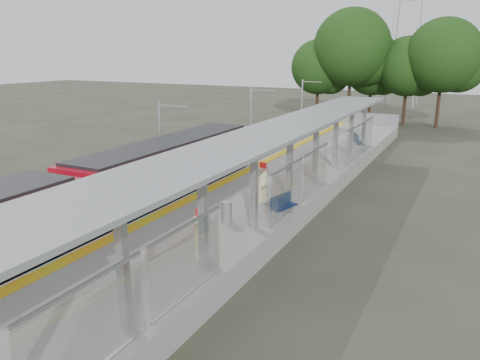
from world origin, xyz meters
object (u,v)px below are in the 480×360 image
(bench_mid, at_px, (283,205))
(litter_bin, at_px, (227,212))
(info_pillar_far, at_px, (263,185))
(bench_far, at_px, (357,141))
(train, at_px, (68,207))
(info_pillar_near, at_px, (200,237))

(bench_mid, xyz_separation_m, litter_bin, (-1.80, -1.93, -0.04))
(bench_mid, xyz_separation_m, info_pillar_far, (-1.68, 1.54, 0.32))
(bench_far, bearing_deg, bench_mid, -112.39)
(train, distance_m, litter_bin, 6.47)
(info_pillar_far, height_order, litter_bin, info_pillar_far)
(info_pillar_near, height_order, info_pillar_far, info_pillar_far)
(train, relative_size, bench_mid, 18.06)
(info_pillar_near, relative_size, info_pillar_far, 0.93)
(info_pillar_near, distance_m, litter_bin, 3.62)
(train, distance_m, bench_mid, 9.06)
(bench_mid, bearing_deg, bench_far, 105.89)
(bench_far, xyz_separation_m, litter_bin, (-1.24, -18.34, -0.13))
(info_pillar_far, bearing_deg, train, -112.22)
(train, distance_m, bench_far, 23.05)
(bench_mid, height_order, info_pillar_near, info_pillar_near)
(bench_far, relative_size, info_pillar_far, 0.90)
(bench_far, distance_m, info_pillar_far, 14.91)
(bench_far, height_order, litter_bin, bench_far)
(bench_far, distance_m, litter_bin, 18.38)
(train, height_order, info_pillar_far, train)
(info_pillar_far, bearing_deg, bench_mid, -28.52)
(info_pillar_near, bearing_deg, bench_mid, 103.70)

